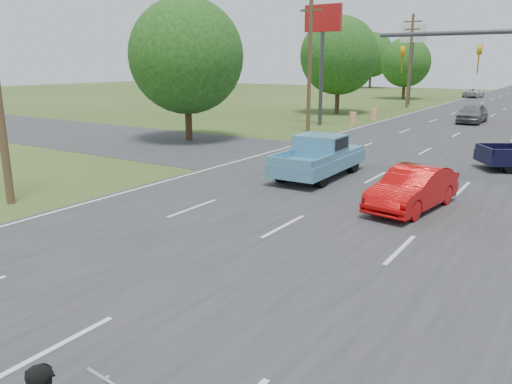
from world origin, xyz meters
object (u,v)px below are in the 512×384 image
Objects in this scene: blue_pickup at (320,156)px; distant_car_grey at (473,113)px; red_convertible at (413,189)px; distant_car_white at (474,93)px.

distant_car_grey is (1.66, 25.32, -0.13)m from blue_pickup.
red_convertible is at bearing -82.56° from distant_car_grey.
blue_pickup is at bearing 157.71° from red_convertible.
red_convertible is 0.93× the size of distant_car_grey.
distant_car_white is at bearing 100.92° from distant_car_grey.
distant_car_grey is at bearing 85.54° from blue_pickup.
blue_pickup reaches higher than red_convertible.
blue_pickup is 25.37m from distant_car_grey.
distant_car_white is at bearing 93.47° from blue_pickup.
blue_pickup reaches higher than distant_car_white.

